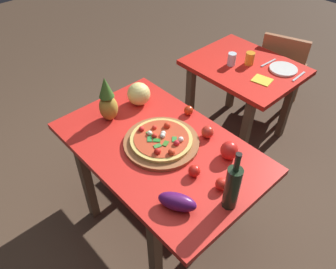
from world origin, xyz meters
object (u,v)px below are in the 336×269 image
at_px(bell_pepper, 229,150).
at_px(napkin_folded, 262,80).
at_px(tomato_by_bottle, 194,171).
at_px(pineapple_left, 108,101).
at_px(pizza_board, 162,143).
at_px(fork_utensil, 268,63).
at_px(knife_utensil, 299,76).
at_px(dinner_plate, 283,69).
at_px(eggplant, 177,202).
at_px(tomato_at_corner, 189,110).
at_px(melon, 139,94).
at_px(tomato_near_board, 208,132).
at_px(dining_chair, 281,69).
at_px(drinking_glass_juice, 250,58).
at_px(pizza, 162,140).
at_px(background_table, 243,78).
at_px(display_table, 160,156).
at_px(tomato_beside_pepper, 221,184).
at_px(drinking_glass_water, 232,59).
at_px(wine_bottle, 232,187).

height_order(bell_pepper, napkin_folded, bell_pepper).
bearing_deg(tomato_by_bottle, pineapple_left, -175.37).
distance_m(pizza_board, fork_utensil, 1.29).
bearing_deg(knife_utensil, dinner_plate, 177.53).
relative_size(eggplant, tomato_at_corner, 3.14).
bearing_deg(tomato_by_bottle, melon, 165.16).
bearing_deg(tomato_near_board, dining_chair, 103.32).
distance_m(tomato_near_board, drinking_glass_juice, 0.97).
relative_size(pizza_board, tomato_near_board, 5.87).
bearing_deg(pizza, knife_utensil, 83.03).
distance_m(pizza, pineapple_left, 0.44).
bearing_deg(background_table, display_table, -78.64).
height_order(eggplant, tomato_beside_pepper, eggplant).
height_order(knife_utensil, napkin_folded, knife_utensil).
xyz_separation_m(bell_pepper, tomato_near_board, (-0.20, 0.04, -0.01)).
distance_m(display_table, pizza_board, 0.11).
height_order(dining_chair, melon, melon).
bearing_deg(dinner_plate, fork_utensil, 180.00).
bearing_deg(dinner_plate, napkin_folded, -94.85).
bearing_deg(knife_utensil, drinking_glass_water, -155.05).
height_order(pizza_board, wine_bottle, wine_bottle).
bearing_deg(bell_pepper, pizza_board, -147.37).
xyz_separation_m(bell_pepper, fork_utensil, (-0.46, 1.07, -0.05)).
distance_m(background_table, bell_pepper, 1.08).
height_order(bell_pepper, drinking_glass_water, bell_pepper).
relative_size(melon, tomato_by_bottle, 2.32).
height_order(dining_chair, pizza, dining_chair).
bearing_deg(melon, pizza_board, -21.00).
height_order(bell_pepper, tomato_beside_pepper, bell_pepper).
bearing_deg(fork_utensil, drinking_glass_juice, -124.99).
distance_m(eggplant, napkin_folded, 1.34).
xyz_separation_m(pizza_board, tomato_at_corner, (-0.10, 0.33, 0.02)).
bearing_deg(pizza_board, wine_bottle, -4.24).
relative_size(dining_chair, tomato_at_corner, 13.35).
bearing_deg(tomato_near_board, eggplant, -63.17).
bearing_deg(fork_utensil, background_table, -120.22).
height_order(background_table, tomato_at_corner, tomato_at_corner).
bearing_deg(tomato_at_corner, dining_chair, 94.45).
xyz_separation_m(pineapple_left, drinking_glass_water, (0.10, 1.13, -0.09)).
relative_size(tomato_near_board, tomato_by_bottle, 1.15).
xyz_separation_m(pizza, napkin_folded, (-0.00, 1.03, -0.04)).
bearing_deg(background_table, dining_chair, 87.24).
xyz_separation_m(melon, bell_pepper, (0.76, 0.06, -0.03)).
bearing_deg(eggplant, drinking_glass_juice, 113.76).
height_order(pizza, tomato_at_corner, pizza).
xyz_separation_m(wine_bottle, napkin_folded, (-0.56, 1.07, -0.14)).
distance_m(dinner_plate, napkin_folded, 0.25).
xyz_separation_m(bell_pepper, drinking_glass_juice, (-0.56, 0.94, -0.00)).
height_order(tomato_at_corner, drinking_glass_juice, drinking_glass_juice).
bearing_deg(dining_chair, background_table, 67.68).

